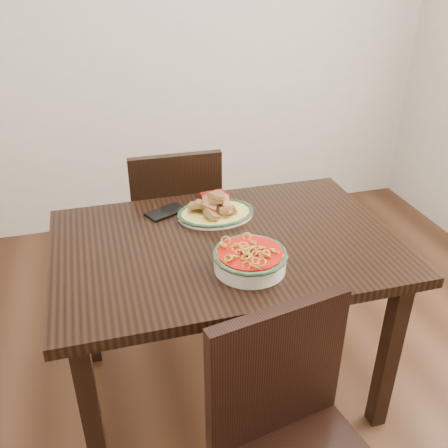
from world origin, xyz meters
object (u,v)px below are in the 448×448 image
object	(u,v)px
chair_far	(175,221)
fish_plate	(216,206)
dining_table	(225,262)
chair_near	(294,443)
smartphone	(166,212)
noodle_bowl	(250,257)

from	to	relation	value
chair_far	fish_plate	size ratio (longest dim) A/B	2.94
dining_table	chair_near	bearing A→B (deg)	-89.64
chair_near	smartphone	xyz separation A→B (m)	(-0.18, 0.96, 0.26)
chair_far	fish_plate	world-z (taller)	chair_far
chair_near	smartphone	world-z (taller)	chair_near
smartphone	dining_table	bearing A→B (deg)	-82.58
chair_far	noodle_bowl	world-z (taller)	chair_far
fish_plate	smartphone	size ratio (longest dim) A/B	1.94
fish_plate	smartphone	world-z (taller)	fish_plate
smartphone	chair_far	bearing A→B (deg)	50.26
smartphone	noodle_bowl	bearing A→B (deg)	-91.57
chair_far	dining_table	bearing A→B (deg)	98.16
chair_near	noodle_bowl	distance (m)	0.58
dining_table	chair_far	xyz separation A→B (m)	(-0.08, 0.65, -0.16)
noodle_bowl	smartphone	distance (m)	0.51
dining_table	fish_plate	bearing A→B (deg)	85.93
noodle_bowl	smartphone	bearing A→B (deg)	113.76
fish_plate	chair_far	bearing A→B (deg)	101.56
smartphone	fish_plate	bearing A→B (deg)	-47.61
noodle_bowl	smartphone	xyz separation A→B (m)	(-0.21, 0.47, -0.04)
chair_far	fish_plate	distance (m)	0.55
fish_plate	smartphone	xyz separation A→B (m)	(-0.19, 0.08, -0.04)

